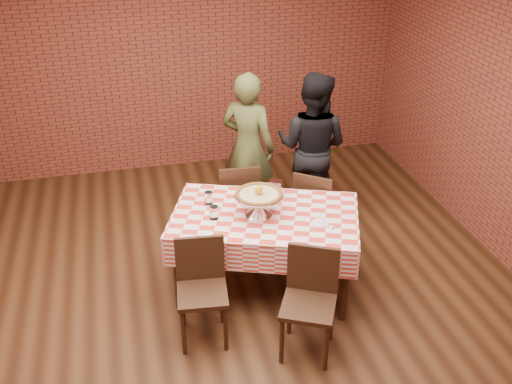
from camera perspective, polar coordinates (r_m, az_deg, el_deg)
ground at (r=5.21m, az=-2.90°, el=-11.41°), size 6.00×6.00×0.00m
back_wall at (r=7.22m, az=-7.98°, el=13.16°), size 5.50×0.00×5.50m
table at (r=5.27m, az=0.84°, el=-5.74°), size 1.81×1.44×0.75m
tablecloth at (r=5.13m, az=0.86°, el=-3.46°), size 1.85×1.48×0.27m
pizza_stand at (r=5.01m, az=0.27°, el=-1.27°), size 0.59×0.59×0.19m
pizza at (r=4.96m, az=0.28°, el=-0.28°), size 0.57×0.57×0.03m
lemon at (r=4.94m, az=0.28°, el=0.21°), size 0.09×0.09×0.09m
water_glass_left at (r=4.98m, az=-4.09°, el=-2.01°), size 0.10×0.10×0.12m
water_glass_right at (r=5.21m, az=-4.63°, el=-0.58°), size 0.10×0.10×0.12m
side_plate at (r=4.95m, az=6.30°, el=-3.04°), size 0.19×0.19×0.01m
sweetener_packet_a at (r=4.90m, az=7.47°, el=-3.57°), size 0.05×0.04×0.00m
sweetener_packet_b at (r=4.92m, az=7.41°, el=-3.42°), size 0.06×0.06×0.00m
condiment_caddy at (r=5.31m, az=1.94°, el=0.37°), size 0.14×0.13×0.16m
chair_near_left at (r=4.69m, az=-5.23°, el=-9.96°), size 0.43×0.43×0.87m
chair_near_right at (r=4.57m, az=5.11°, el=-11.09°), size 0.54×0.54×0.88m
chair_far_left at (r=5.94m, az=-1.80°, el=-0.72°), size 0.42×0.42×0.88m
chair_far_right at (r=5.84m, az=5.90°, el=-1.54°), size 0.54×0.54×0.86m
diner_olive at (r=6.18m, az=-0.76°, el=4.39°), size 0.70×0.67×1.62m
diner_black at (r=6.21m, az=5.44°, el=4.37°), size 1.00×0.97×1.62m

